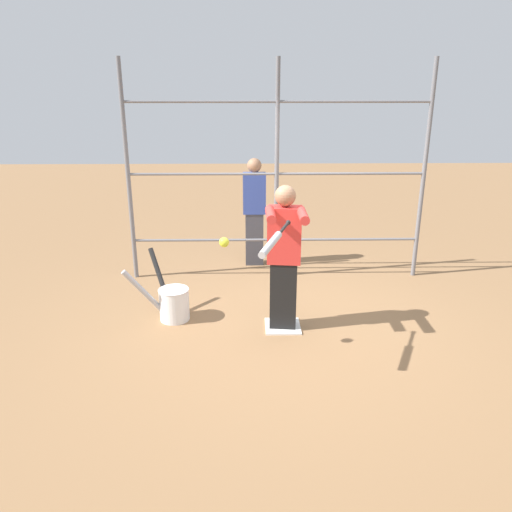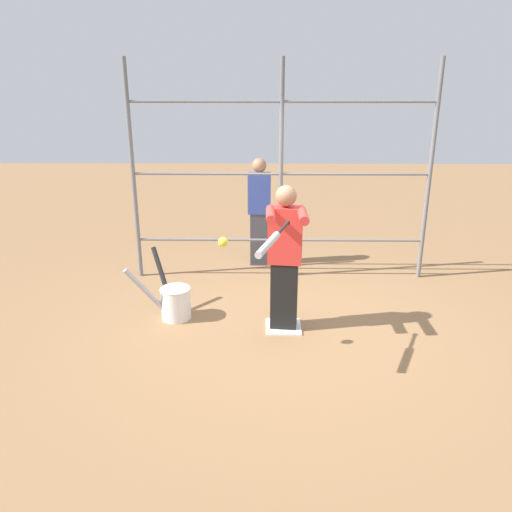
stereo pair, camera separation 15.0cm
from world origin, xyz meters
name	(u,v)px [view 1 (the left image)]	position (x,y,z in m)	size (l,w,h in m)	color
ground_plane	(283,327)	(0.00, 0.00, 0.00)	(24.00, 24.00, 0.00)	olive
home_plate	(283,326)	(0.00, 0.00, 0.01)	(0.40, 0.40, 0.02)	white
fence_backstop	(277,174)	(0.00, -1.60, 1.49)	(4.08, 0.06, 2.97)	slate
batter	(284,254)	(0.00, 0.02, 0.89)	(0.42, 0.58, 1.65)	black
baseball_bat_swinging	(273,241)	(0.17, 0.91, 1.33)	(0.34, 0.80, 0.13)	black
softball_in_flight	(224,242)	(0.62, 0.59, 1.22)	(0.10, 0.10, 0.10)	yellow
bat_bucket	(172,302)	(1.29, -0.23, 0.22)	(0.73, 0.69, 0.76)	white
bystander_behind_fence	(254,211)	(0.30, -2.11, 0.85)	(0.34, 0.21, 1.62)	#3F3F47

